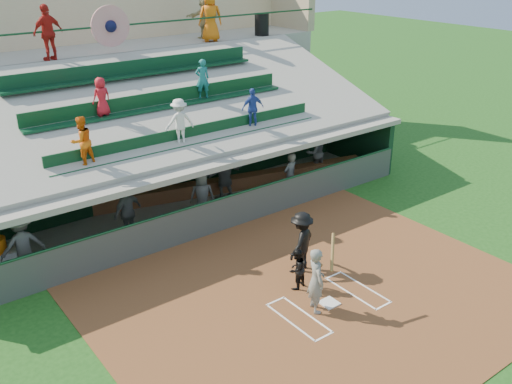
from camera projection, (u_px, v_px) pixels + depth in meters
ground at (329, 304)px, 14.43m from camera, size 100.00×100.00×0.00m
dirt_slab at (316, 295)px, 14.79m from camera, size 11.00×9.00×0.02m
home_plate at (329, 303)px, 14.42m from camera, size 0.43×0.43×0.03m
batters_box_chalk at (329, 303)px, 14.42m from camera, size 2.65×1.85×0.01m
dugout_floor at (191, 212)px, 19.36m from camera, size 16.00×3.50×0.04m
concourse_slab at (103, 105)px, 23.39m from camera, size 20.00×3.00×4.60m
grandstand at (136, 123)px, 21.21m from camera, size 20.40×10.40×7.80m
batter_at_plate at (316, 280)px, 13.84m from camera, size 0.93×0.78×1.95m
catcher at (296, 269)px, 14.86m from camera, size 0.64×0.55×1.14m
home_umpire at (301, 242)px, 15.62m from camera, size 1.28×1.04×1.73m
dugout_bench at (167, 194)px, 20.08m from camera, size 15.62×4.06×0.48m
white_table at (1, 263)px, 15.48m from camera, size 0.91×0.71×0.75m
dugout_player_a at (22, 245)px, 15.30m from camera, size 1.21×0.71×1.85m
dugout_player_b at (128, 212)px, 17.25m from camera, size 1.13×0.75×1.79m
dugout_player_c at (202, 196)px, 18.54m from camera, size 0.95×0.82×1.64m
dugout_player_d at (224, 174)px, 20.01m from camera, size 1.71×0.56×1.84m
dugout_player_e at (290, 175)px, 20.12m from camera, size 0.67×0.51×1.66m
dugout_player_f at (316, 152)px, 22.26m from camera, size 0.93×0.78×1.72m
trash_bin at (262, 24)px, 25.48m from camera, size 0.63×0.63×0.95m
concourse_staff_a at (48, 32)px, 19.77m from camera, size 1.20×0.73×1.91m
concourse_staff_b at (210, 17)px, 23.64m from camera, size 1.15×0.97×2.01m
concourse_staff_c at (205, 17)px, 24.58m from camera, size 1.66×0.70×1.74m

